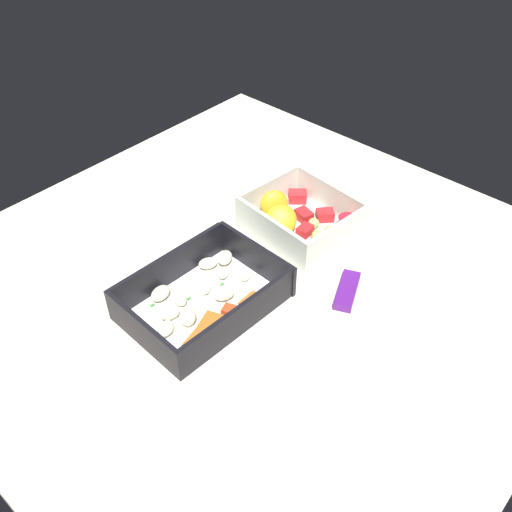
{
  "coord_description": "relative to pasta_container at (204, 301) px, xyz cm",
  "views": [
    {
      "loc": [
        43.01,
        39.09,
        57.3
      ],
      "look_at": [
        -1.62,
        -1.1,
        4.0
      ],
      "focal_mm": 40.28,
      "sensor_mm": 36.0,
      "label": 1
    }
  ],
  "objects": [
    {
      "name": "candy_bar",
      "position": [
        -14.9,
        12.17,
        -1.1
      ],
      "size": [
        7.37,
        5.03,
        1.2
      ],
      "primitive_type": "cube",
      "rotation": [
        0.0,
        0.0,
        0.42
      ],
      "color": "#51197A",
      "rests_on": "table_surface"
    },
    {
      "name": "pasta_container",
      "position": [
        0.0,
        0.0,
        0.0
      ],
      "size": [
        20.37,
        14.86,
        5.5
      ],
      "rotation": [
        0.0,
        0.0,
        -0.04
      ],
      "color": "white",
      "rests_on": "table_surface"
    },
    {
      "name": "paper_cup_liner",
      "position": [
        -31.3,
        4.89,
        -0.68
      ],
      "size": [
        4.29,
        4.29,
        2.05
      ],
      "primitive_type": "cylinder",
      "color": "white",
      "rests_on": "table_surface"
    },
    {
      "name": "fruit_bowl",
      "position": [
        -21.51,
        -1.05,
        0.23
      ],
      "size": [
        14.8,
        16.33,
        5.47
      ],
      "rotation": [
        0.0,
        0.0,
        -0.1
      ],
      "color": "silver",
      "rests_on": "table_surface"
    },
    {
      "name": "table_surface",
      "position": [
        -9.11,
        0.52,
        -2.7
      ],
      "size": [
        80.0,
        80.0,
        2.0
      ],
      "primitive_type": "cube",
      "color": "beige",
      "rests_on": "ground"
    }
  ]
}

